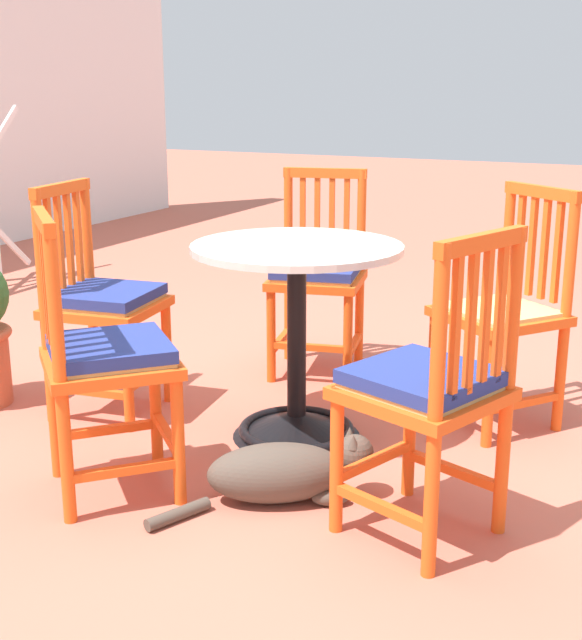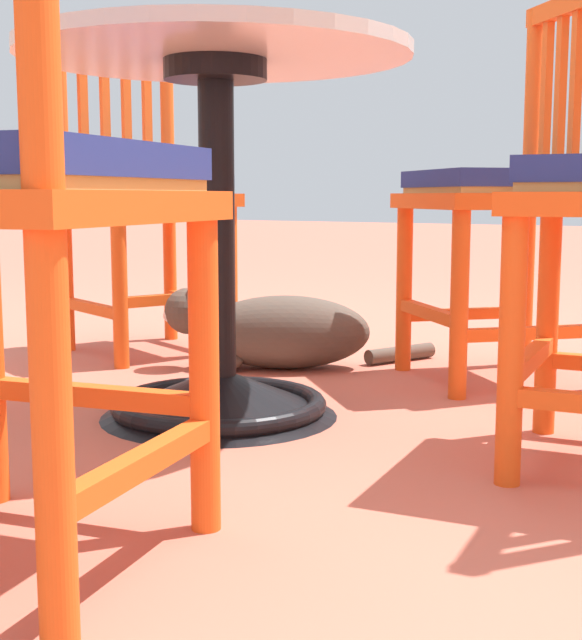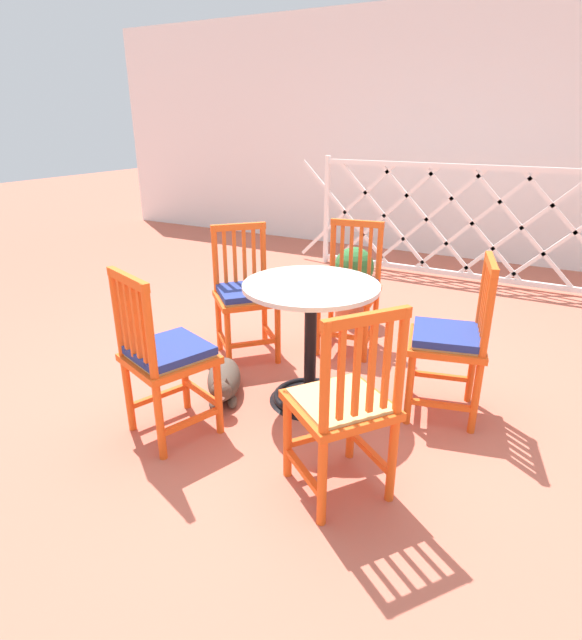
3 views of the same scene
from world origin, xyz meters
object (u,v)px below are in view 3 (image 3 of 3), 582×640
Objects in this scene: cafe_table at (310,357)px; orange_chair_by_planter at (246,295)px; orange_chair_at_corner at (349,290)px; tabby_cat at (224,382)px; terracotta_planter at (353,282)px; orange_chair_tucked_in at (166,357)px; orange_chair_near_fence at (343,408)px; orange_chair_facing_out at (451,341)px.

orange_chair_by_planter is (-0.67, 0.35, 0.16)m from cafe_table.
orange_chair_at_corner is 1.62× the size of tabby_cat.
orange_chair_by_planter is 1.47× the size of terracotta_planter.
orange_chair_tucked_in is 1.00× the size of orange_chair_at_corner.
orange_chair_by_planter is at bearing 99.76° from orange_chair_tucked_in.
orange_chair_facing_out is at bearing 74.13° from orange_chair_near_fence.
terracotta_planter is (0.23, 1.98, -0.12)m from orange_chair_tucked_in.
tabby_cat is (-0.96, 0.45, -0.34)m from orange_chair_near_fence.
orange_chair_facing_out is at bearing 18.50° from cafe_table.
orange_chair_by_planter is at bearing 108.89° from tabby_cat.
cafe_table reaches higher than tabby_cat.
cafe_table is at bearing -83.35° from orange_chair_at_corner.
orange_chair_by_planter is at bearing 138.91° from orange_chair_near_fence.
orange_chair_facing_out reaches higher than cafe_table.
orange_chair_near_fence is 1.00× the size of orange_chair_facing_out.
orange_chair_by_planter reaches higher than cafe_table.
cafe_table is 0.83× the size of orange_chair_near_fence.
orange_chair_near_fence reaches higher than tabby_cat.
cafe_table is at bearing 22.78° from tabby_cat.
tabby_cat is at bearing 87.84° from orange_chair_tucked_in.
cafe_table is 0.84m from orange_chair_tucked_in.
orange_chair_near_fence is (0.97, 0.00, -0.01)m from orange_chair_tucked_in.
orange_chair_tucked_in is 2.00m from terracotta_planter.
terracotta_planter is (-0.18, 0.53, -0.12)m from orange_chair_at_corner.
cafe_table is at bearing -78.54° from terracotta_planter.
orange_chair_tucked_in and orange_chair_facing_out have the same top height.
orange_chair_tucked_in is 0.57m from tabby_cat.
cafe_table is at bearing -27.67° from orange_chair_by_planter.
terracotta_planter reaches higher than tabby_cat.
orange_chair_at_corner reaches higher than cafe_table.
orange_chair_facing_out is at bearing -4.36° from orange_chair_by_planter.
orange_chair_near_fence is 1.47× the size of terracotta_planter.
orange_chair_near_fence is 0.93m from orange_chair_facing_out.
orange_chair_near_fence is 1.62× the size of tabby_cat.
orange_chair_by_planter reaches higher than terracotta_planter.
orange_chair_facing_out is at bearing 36.09° from orange_chair_tucked_in.
tabby_cat is at bearing -159.77° from orange_chair_facing_out.
tabby_cat is (-0.48, -0.20, -0.19)m from cafe_table.
orange_chair_facing_out reaches higher than tabby_cat.
orange_chair_at_corner is at bearing 145.76° from orange_chair_facing_out.
orange_chair_near_fence reaches higher than terracotta_planter.
terracotta_planter is at bearing 82.20° from tabby_cat.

